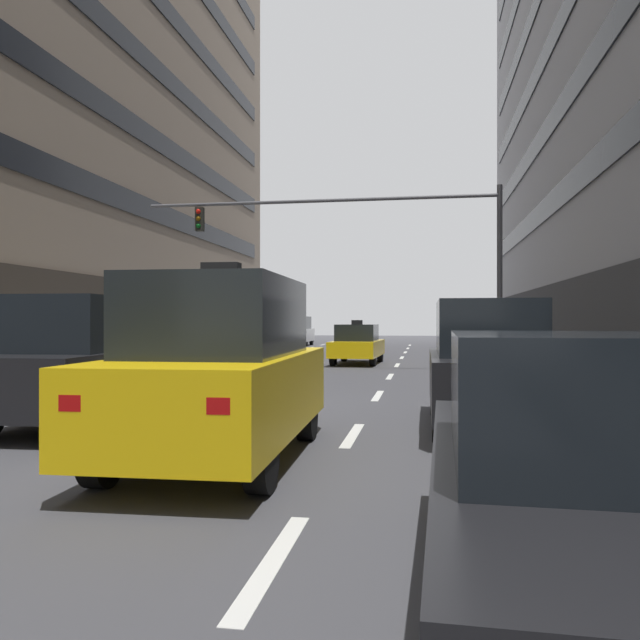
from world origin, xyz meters
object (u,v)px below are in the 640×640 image
(taxi_driving_1, at_px, (129,341))
(taxi_driving_2, at_px, (221,369))
(car_parked_0, at_px, (600,483))
(car_driving_3, at_px, (225,340))
(traffic_signal_0, at_px, (376,237))
(car_parked_1, at_px, (486,365))
(car_driving_5, at_px, (83,361))
(car_driving_4, at_px, (298,331))
(taxi_driving_0, at_px, (357,344))

(taxi_driving_1, height_order, taxi_driving_2, taxi_driving_2)
(car_parked_0, bearing_deg, taxi_driving_2, 132.85)
(taxi_driving_1, height_order, car_driving_3, taxi_driving_1)
(traffic_signal_0, bearing_deg, taxi_driving_1, -150.89)
(car_driving_3, height_order, car_parked_1, car_parked_1)
(taxi_driving_2, xyz_separation_m, car_driving_5, (-3.16, 2.23, -0.07))
(taxi_driving_1, height_order, car_driving_4, taxi_driving_1)
(taxi_driving_1, bearing_deg, taxi_driving_0, 51.43)
(taxi_driving_0, distance_m, car_driving_4, 18.46)
(taxi_driving_2, distance_m, car_driving_4, 35.45)
(taxi_driving_1, distance_m, car_driving_5, 8.27)
(taxi_driving_0, relative_size, taxi_driving_1, 0.90)
(taxi_driving_1, relative_size, car_driving_4, 1.12)
(car_driving_4, distance_m, traffic_signal_0, 22.50)
(car_driving_4, xyz_separation_m, car_driving_5, (3.03, -32.68, 0.05))
(taxi_driving_0, relative_size, car_parked_1, 1.01)
(car_driving_3, bearing_deg, car_driving_4, 89.26)
(taxi_driving_0, height_order, car_parked_0, taxi_driving_0)
(car_parked_0, xyz_separation_m, traffic_signal_0, (-2.63, 17.56, 3.77))
(car_parked_0, bearing_deg, car_parked_1, 89.99)
(car_parked_1, bearing_deg, traffic_signal_0, 103.48)
(taxi_driving_0, distance_m, car_driving_3, 6.56)
(taxi_driving_0, xyz_separation_m, taxi_driving_1, (-6.01, -7.54, 0.34))
(taxi_driving_2, bearing_deg, taxi_driving_1, 121.98)
(car_parked_0, height_order, car_parked_1, car_parked_1)
(taxi_driving_2, distance_m, car_driving_5, 3.86)
(taxi_driving_0, height_order, traffic_signal_0, traffic_signal_0)
(car_driving_5, bearing_deg, taxi_driving_0, 78.93)
(car_driving_5, height_order, traffic_signal_0, traffic_signal_0)
(taxi_driving_1, distance_m, taxi_driving_2, 11.69)
(car_driving_4, bearing_deg, traffic_signal_0, -71.57)
(taxi_driving_0, relative_size, car_driving_4, 1.01)
(taxi_driving_0, xyz_separation_m, car_driving_3, (-6.21, 2.11, 0.07))
(taxi_driving_0, distance_m, car_parked_1, 15.04)
(car_driving_4, xyz_separation_m, car_parked_1, (9.65, -32.04, 0.02))
(taxi_driving_0, height_order, taxi_driving_2, taxi_driving_2)
(car_parked_1, distance_m, traffic_signal_0, 11.82)
(car_driving_3, bearing_deg, taxi_driving_1, -88.83)
(traffic_signal_0, bearing_deg, car_driving_4, 108.43)
(taxi_driving_0, relative_size, car_driving_3, 0.91)
(taxi_driving_0, distance_m, car_driving_5, 15.52)
(taxi_driving_0, distance_m, taxi_driving_1, 9.65)
(taxi_driving_0, height_order, car_driving_4, car_driving_4)
(car_driving_4, height_order, car_parked_1, car_parked_1)
(taxi_driving_1, xyz_separation_m, traffic_signal_0, (7.03, 3.91, 3.46))
(car_parked_0, distance_m, traffic_signal_0, 18.15)
(traffic_signal_0, bearing_deg, car_parked_1, -76.52)
(car_parked_1, bearing_deg, car_driving_5, -174.47)
(car_parked_1, bearing_deg, car_driving_4, 106.77)
(car_driving_5, xyz_separation_m, traffic_signal_0, (3.99, 11.60, 3.53))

